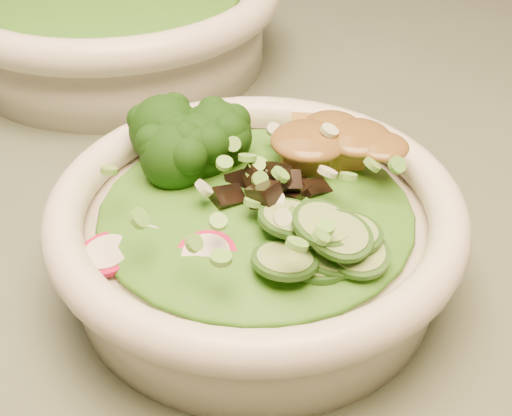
{
  "coord_description": "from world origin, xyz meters",
  "views": [
    {
      "loc": [
        0.06,
        -0.42,
        1.05
      ],
      "look_at": [
        0.04,
        -0.1,
        0.8
      ],
      "focal_mm": 50.0,
      "sensor_mm": 36.0,
      "label": 1
    }
  ],
  "objects": [
    {
      "name": "dining_table",
      "position": [
        0.0,
        0.0,
        0.64
      ],
      "size": [
        1.2,
        0.8,
        0.75
      ],
      "color": "black",
      "rests_on": "ground"
    },
    {
      "name": "salad_bowl",
      "position": [
        0.04,
        -0.1,
        0.78
      ],
      "size": [
        0.24,
        0.24,
        0.06
      ],
      "rotation": [
        0.0,
        0.0,
        -0.39
      ],
      "color": "white",
      "rests_on": "dining_table"
    },
    {
      "name": "side_bowl",
      "position": [
        -0.1,
        0.19,
        0.79
      ],
      "size": [
        0.3,
        0.3,
        0.08
      ],
      "rotation": [
        0.0,
        0.0,
        -0.01
      ],
      "color": "white",
      "rests_on": "dining_table"
    },
    {
      "name": "lettuce_bed",
      "position": [
        0.04,
        -0.1,
        0.8
      ],
      "size": [
        0.18,
        0.18,
        0.02
      ],
      "primitive_type": "ellipsoid",
      "color": "#1D5812",
      "rests_on": "salad_bowl"
    },
    {
      "name": "broccoli_florets",
      "position": [
        0.0,
        -0.06,
        0.82
      ],
      "size": [
        0.09,
        0.08,
        0.04
      ],
      "primitive_type": null,
      "rotation": [
        0.0,
        0.0,
        -0.39
      ],
      "color": "black",
      "rests_on": "salad_bowl"
    },
    {
      "name": "radish_slices",
      "position": [
        0.0,
        -0.14,
        0.81
      ],
      "size": [
        0.1,
        0.07,
        0.02
      ],
      "primitive_type": null,
      "rotation": [
        0.0,
        0.0,
        -0.39
      ],
      "color": "#B10D3C",
      "rests_on": "salad_bowl"
    },
    {
      "name": "cucumber_slices",
      "position": [
        0.08,
        -0.14,
        0.81
      ],
      "size": [
        0.08,
        0.08,
        0.03
      ],
      "primitive_type": null,
      "rotation": [
        0.0,
        0.0,
        -0.39
      ],
      "color": "#7BA95E",
      "rests_on": "salad_bowl"
    },
    {
      "name": "mushroom_heap",
      "position": [
        0.05,
        -0.09,
        0.82
      ],
      "size": [
        0.08,
        0.08,
        0.04
      ],
      "primitive_type": null,
      "rotation": [
        0.0,
        0.0,
        -0.39
      ],
      "color": "black",
      "rests_on": "salad_bowl"
    },
    {
      "name": "tofu_cubes",
      "position": [
        0.08,
        -0.06,
        0.81
      ],
      "size": [
        0.09,
        0.08,
        0.03
      ],
      "primitive_type": null,
      "rotation": [
        0.0,
        0.0,
        -0.39
      ],
      "color": "olive",
      "rests_on": "salad_bowl"
    },
    {
      "name": "peanut_sauce",
      "position": [
        0.08,
        -0.06,
        0.83
      ],
      "size": [
        0.06,
        0.05,
        0.01
      ],
      "primitive_type": "ellipsoid",
      "color": "brown",
      "rests_on": "tofu_cubes"
    },
    {
      "name": "scallion_garnish",
      "position": [
        0.04,
        -0.1,
        0.82
      ],
      "size": [
        0.17,
        0.17,
        0.02
      ],
      "primitive_type": null,
      "color": "#66B13E",
      "rests_on": "salad_bowl"
    }
  ]
}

